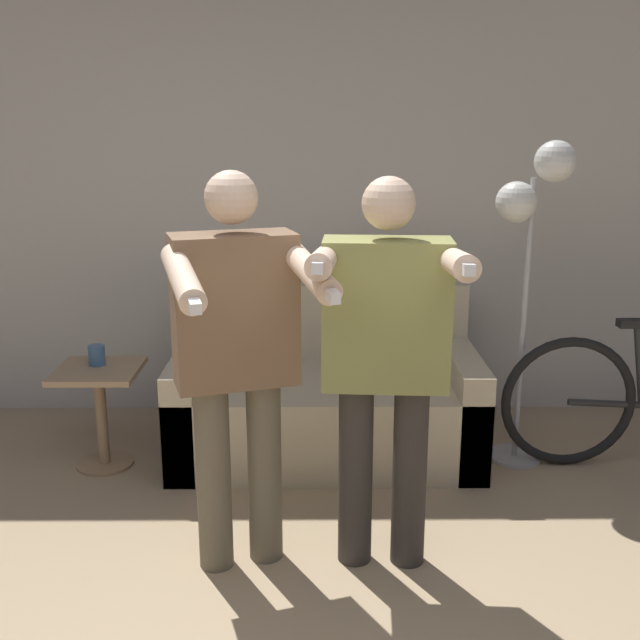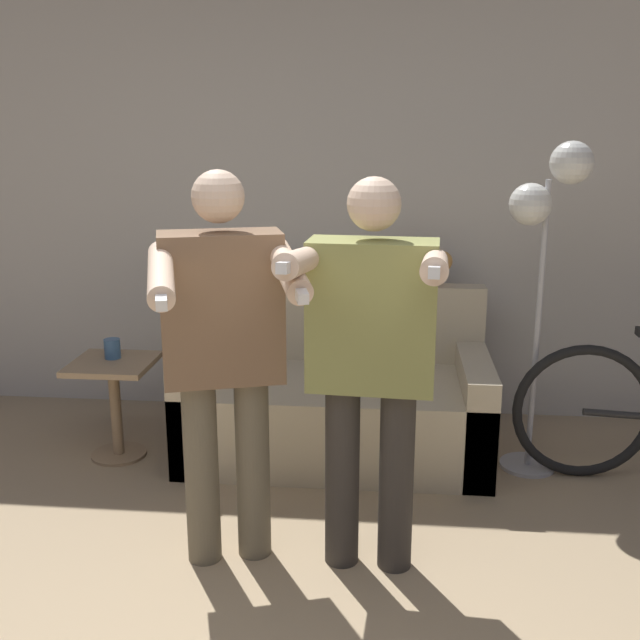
{
  "view_description": "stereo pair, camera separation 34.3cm",
  "coord_description": "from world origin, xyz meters",
  "views": [
    {
      "loc": [
        0.2,
        -1.74,
        1.78
      ],
      "look_at": [
        0.22,
        1.58,
        0.9
      ],
      "focal_mm": 42.0,
      "sensor_mm": 36.0,
      "label": 1
    },
    {
      "loc": [
        0.54,
        -1.72,
        1.78
      ],
      "look_at": [
        0.22,
        1.58,
        0.9
      ],
      "focal_mm": 42.0,
      "sensor_mm": 36.0,
      "label": 2
    }
  ],
  "objects": [
    {
      "name": "floor_lamp",
      "position": [
        1.3,
        2.03,
        1.33
      ],
      "size": [
        0.39,
        0.29,
        1.7
      ],
      "color": "#B2B2B7",
      "rests_on": "ground_plane"
    },
    {
      "name": "couch",
      "position": [
        0.26,
        2.15,
        0.28
      ],
      "size": [
        1.64,
        0.87,
        0.88
      ],
      "color": "beige",
      "rests_on": "ground_plane"
    },
    {
      "name": "person_left",
      "position": [
        -0.11,
        1.03,
        0.93
      ],
      "size": [
        0.66,
        0.78,
        1.61
      ],
      "rotation": [
        0.0,
        0.0,
        0.3
      ],
      "color": "#6B604C",
      "rests_on": "ground_plane"
    },
    {
      "name": "side_table",
      "position": [
        -0.93,
        1.95,
        0.39
      ],
      "size": [
        0.43,
        0.43,
        0.55
      ],
      "color": "#A38460",
      "rests_on": "ground_plane"
    },
    {
      "name": "person_right",
      "position": [
        0.47,
        1.03,
        0.93
      ],
      "size": [
        0.59,
        0.7,
        1.59
      ],
      "rotation": [
        0.0,
        0.0,
        -0.06
      ],
      "color": "#38332D",
      "rests_on": "ground_plane"
    },
    {
      "name": "cat",
      "position": [
        0.71,
        2.47,
        0.98
      ],
      "size": [
        0.45,
        0.12,
        0.2
      ],
      "color": "tan",
      "rests_on": "couch"
    },
    {
      "name": "wall_back",
      "position": [
        0.0,
        2.81,
        1.3
      ],
      "size": [
        10.0,
        0.05,
        2.6
      ],
      "color": "beige",
      "rests_on": "ground_plane"
    },
    {
      "name": "cup",
      "position": [
        -0.95,
        2.01,
        0.6
      ],
      "size": [
        0.09,
        0.09,
        0.11
      ],
      "color": "#3D6693",
      "rests_on": "side_table"
    }
  ]
}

